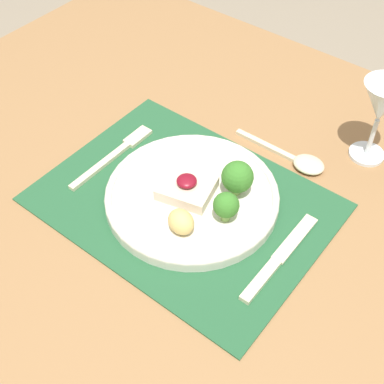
% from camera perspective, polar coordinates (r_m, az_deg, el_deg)
% --- Properties ---
extents(dining_table, '(1.26, 1.05, 0.76)m').
position_cam_1_polar(dining_table, '(0.93, -0.77, -5.07)').
color(dining_table, olive).
rests_on(dining_table, ground_plane).
extents(placemat, '(0.44, 0.33, 0.00)m').
position_cam_1_polar(placemat, '(0.86, -0.83, -1.10)').
color(placemat, '#235633').
rests_on(placemat, dining_table).
extents(dinner_plate, '(0.28, 0.28, 0.08)m').
position_cam_1_polar(dinner_plate, '(0.84, 0.30, -0.33)').
color(dinner_plate, silver).
rests_on(dinner_plate, placemat).
extents(fork, '(0.02, 0.19, 0.01)m').
position_cam_1_polar(fork, '(0.94, -7.99, 4.18)').
color(fork, beige).
rests_on(fork, placemat).
extents(knife, '(0.02, 0.19, 0.01)m').
position_cam_1_polar(knife, '(0.79, 8.89, -7.42)').
color(knife, beige).
rests_on(knife, placemat).
extents(spoon, '(0.17, 0.05, 0.02)m').
position_cam_1_polar(spoon, '(0.93, 11.54, 3.27)').
color(spoon, beige).
rests_on(spoon, dining_table).
extents(wine_glass_near, '(0.08, 0.08, 0.15)m').
position_cam_1_polar(wine_glass_near, '(0.92, 19.63, 8.66)').
color(wine_glass_near, white).
rests_on(wine_glass_near, dining_table).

